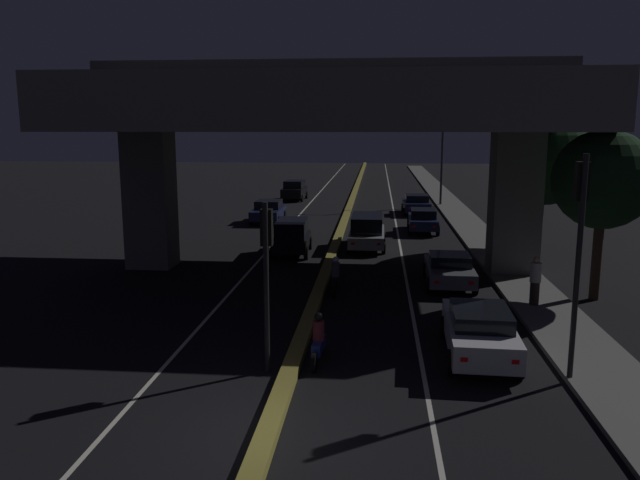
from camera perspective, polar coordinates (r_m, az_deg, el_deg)
ground_plane at (r=13.64m, az=-4.80°, el=-17.59°), size 200.00×200.00×0.00m
lane_line_left_inner at (r=47.63m, az=-1.61°, el=2.62°), size 0.12×126.00×0.00m
lane_line_right_inner at (r=47.31m, az=6.78°, el=2.50°), size 0.12×126.00×0.00m
median_divider at (r=47.32m, az=2.57°, el=2.70°), size 0.46×126.00×0.23m
sidewalk_right at (r=40.79m, az=13.60°, el=1.13°), size 2.27×126.00×0.14m
elevated_overpass at (r=27.53m, az=0.72°, el=11.58°), size 20.96×12.09×9.23m
traffic_light_left_of_median at (r=16.11m, az=-4.91°, el=-1.52°), size 0.30×0.49×4.51m
traffic_light_right_of_median at (r=16.46m, az=22.63°, el=0.85°), size 0.30×0.49×5.75m
street_lamp at (r=51.59m, az=10.78°, el=8.51°), size 2.35×0.32×8.33m
car_white_lead at (r=18.13m, az=14.35°, el=-8.00°), size 2.06×4.52×1.46m
car_grey_second at (r=25.90m, az=11.73°, el=-2.61°), size 2.04×4.15×1.32m
car_silver_third at (r=33.29m, az=4.32°, el=0.87°), size 2.01×4.66×1.75m
car_dark_blue_fourth at (r=38.79m, az=9.39°, el=1.84°), size 1.95×4.29×1.43m
car_dark_blue_fifth at (r=46.81m, az=8.80°, el=3.29°), size 2.07×4.12×1.45m
car_black_lead_oncoming at (r=31.55m, az=-2.58°, el=0.38°), size 1.94×4.02×1.75m
car_dark_blue_second_oncoming at (r=42.38m, az=-4.75°, el=2.66°), size 2.01×4.20×1.47m
car_black_third_oncoming at (r=55.16m, az=-2.35°, el=4.60°), size 2.08×4.00×1.73m
motorcycle_blue_filtering_near at (r=17.21m, az=-0.14°, el=-9.27°), size 0.34×1.93×1.43m
motorcycle_black_filtering_mid at (r=24.14m, az=1.43°, el=-3.48°), size 0.32×1.90×1.46m
pedestrian_on_sidewalk at (r=23.38m, az=19.08°, el=-3.54°), size 0.39×0.39×1.74m
roadside_tree_kerbside_near at (r=24.87m, az=24.46°, el=5.00°), size 3.61×3.61×6.30m
roadside_tree_kerbside_mid at (r=34.13m, az=19.80°, el=7.00°), size 4.78×4.78×7.16m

